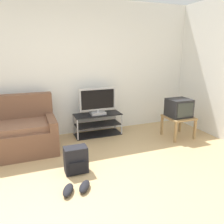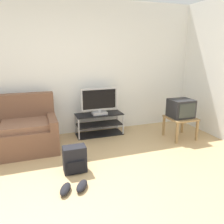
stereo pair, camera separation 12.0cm
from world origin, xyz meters
TOP-DOWN VIEW (x-y plane):
  - ground_plane at (0.00, 0.00)m, footprint 9.00×9.80m
  - wall_back at (0.00, 2.45)m, footprint 9.00×0.10m
  - tv_stand at (0.79, 2.12)m, footprint 0.96×0.39m
  - flat_tv at (0.79, 2.10)m, footprint 0.74×0.22m
  - side_table at (2.27, 1.40)m, footprint 0.52×0.52m
  - crt_tv at (2.27, 1.42)m, footprint 0.44×0.40m
  - backpack at (0.03, 0.79)m, footprint 0.33×0.27m
  - sneakers_pair at (-0.07, 0.32)m, footprint 0.44×0.29m

SIDE VIEW (x-z plane):
  - ground_plane at x=0.00m, z-range -0.02..0.00m
  - sneakers_pair at x=-0.07m, z-range 0.00..0.09m
  - backpack at x=0.03m, z-range 0.00..0.39m
  - tv_stand at x=0.79m, z-range 0.00..0.45m
  - side_table at x=2.27m, z-range 0.15..0.58m
  - crt_tv at x=2.27m, z-range 0.43..0.79m
  - flat_tv at x=0.79m, z-range 0.45..0.99m
  - wall_back at x=0.00m, z-range 0.00..2.70m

